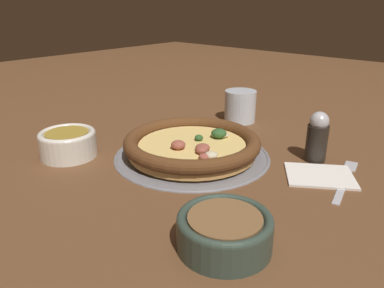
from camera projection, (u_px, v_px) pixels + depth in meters
name	position (u px, v px, depth m)	size (l,w,h in m)	color
ground_plane	(192.00, 156.00, 0.75)	(3.00, 3.00, 0.00)	brown
pizza_tray	(192.00, 155.00, 0.75)	(0.31, 0.31, 0.01)	gray
pizza	(192.00, 144.00, 0.74)	(0.27, 0.27, 0.04)	tan
bowl_near	(68.00, 142.00, 0.74)	(0.11, 0.11, 0.05)	silver
bowl_far	(225.00, 230.00, 0.47)	(0.12, 0.12, 0.05)	#334238
drinking_cup	(240.00, 106.00, 0.95)	(0.08, 0.08, 0.08)	silver
napkin	(320.00, 175.00, 0.66)	(0.15, 0.14, 0.01)	white
fork	(346.00, 178.00, 0.66)	(0.06, 0.18, 0.00)	#B7B7BC
pepper_shaker	(317.00, 137.00, 0.71)	(0.04, 0.04, 0.10)	black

